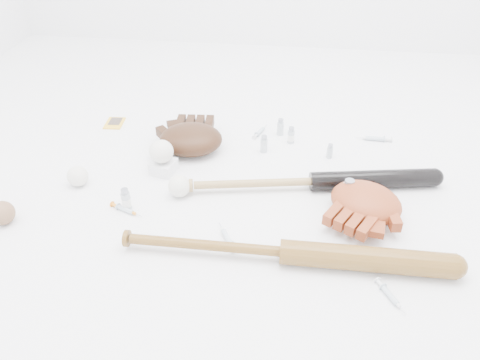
# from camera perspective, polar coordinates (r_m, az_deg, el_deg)

# --- Properties ---
(bat_dark) EXTENTS (0.89, 0.23, 0.07)m
(bat_dark) POSITION_cam_1_polar(r_m,az_deg,el_deg) (1.61, 8.92, -0.17)
(bat_dark) COLOR black
(bat_dark) RESTS_ON ground
(bat_wood) EXTENTS (0.98, 0.08, 0.07)m
(bat_wood) POSITION_cam_1_polar(r_m,az_deg,el_deg) (1.33, 5.36, -8.71)
(bat_wood) COLOR brown
(bat_wood) RESTS_ON ground
(glove_dark) EXTENTS (0.31, 0.31, 0.10)m
(glove_dark) POSITION_cam_1_polar(r_m,az_deg,el_deg) (1.81, -6.01, 5.02)
(glove_dark) COLOR #321B0D
(glove_dark) RESTS_ON ground
(glove_tan) EXTENTS (0.37, 0.37, 0.10)m
(glove_tan) POSITION_cam_1_polar(r_m,az_deg,el_deg) (1.53, 15.10, -2.55)
(glove_tan) COLOR maroon
(glove_tan) RESTS_ON ground
(trading_card) EXTENTS (0.08, 0.11, 0.01)m
(trading_card) POSITION_cam_1_polar(r_m,az_deg,el_deg) (2.08, -15.06, 6.71)
(trading_card) COLOR gold
(trading_card) RESTS_ON ground
(pedestal) EXTENTS (0.10, 0.10, 0.05)m
(pedestal) POSITION_cam_1_polar(r_m,az_deg,el_deg) (1.71, -9.32, 1.61)
(pedestal) COLOR white
(pedestal) RESTS_ON ground
(baseball_on_pedestal) EXTENTS (0.08, 0.08, 0.08)m
(baseball_on_pedestal) POSITION_cam_1_polar(r_m,az_deg,el_deg) (1.67, -9.53, 3.44)
(baseball_on_pedestal) COLOR white
(baseball_on_pedestal) RESTS_ON pedestal
(baseball_left) EXTENTS (0.07, 0.07, 0.07)m
(baseball_left) POSITION_cam_1_polar(r_m,az_deg,el_deg) (1.71, -19.18, 0.45)
(baseball_left) COLOR white
(baseball_left) RESTS_ON ground
(baseball_upper) EXTENTS (0.07, 0.07, 0.07)m
(baseball_upper) POSITION_cam_1_polar(r_m,az_deg,el_deg) (1.77, -9.85, 3.51)
(baseball_upper) COLOR white
(baseball_upper) RESTS_ON ground
(baseball_mid) EXTENTS (0.07, 0.07, 0.07)m
(baseball_mid) POSITION_cam_1_polar(r_m,az_deg,el_deg) (1.58, -7.43, -0.75)
(baseball_mid) COLOR white
(baseball_mid) RESTS_ON ground
(baseball_aged) EXTENTS (0.08, 0.08, 0.08)m
(baseball_aged) POSITION_cam_1_polar(r_m,az_deg,el_deg) (1.63, -27.00, -3.60)
(baseball_aged) COLOR brown
(baseball_aged) RESTS_ON ground
(syringe_0) EXTENTS (0.14, 0.08, 0.02)m
(syringe_0) POSITION_cam_1_polar(r_m,az_deg,el_deg) (1.56, -13.79, -3.52)
(syringe_0) COLOR #ADBCC6
(syringe_0) RESTS_ON ground
(syringe_1) EXTENTS (0.09, 0.14, 0.02)m
(syringe_1) POSITION_cam_1_polar(r_m,az_deg,el_deg) (1.41, -1.60, -7.01)
(syringe_1) COLOR #ADBCC6
(syringe_1) RESTS_ON ground
(syringe_2) EXTENTS (0.07, 0.14, 0.02)m
(syringe_2) POSITION_cam_1_polar(r_m,az_deg,el_deg) (1.94, 2.47, 5.93)
(syringe_2) COLOR #ADBCC6
(syringe_2) RESTS_ON ground
(syringe_3) EXTENTS (0.09, 0.13, 0.02)m
(syringe_3) POSITION_cam_1_polar(r_m,az_deg,el_deg) (1.32, 17.82, -13.23)
(syringe_3) COLOR #ADBCC6
(syringe_3) RESTS_ON ground
(syringe_4) EXTENTS (0.16, 0.03, 0.02)m
(syringe_4) POSITION_cam_1_polar(r_m,az_deg,el_deg) (1.96, 16.11, 4.88)
(syringe_4) COLOR #ADBCC6
(syringe_4) RESTS_ON ground
(vial_0) EXTENTS (0.03, 0.03, 0.07)m
(vial_0) POSITION_cam_1_polar(r_m,az_deg,el_deg) (1.92, 4.95, 6.47)
(vial_0) COLOR #AFB9C0
(vial_0) RESTS_ON ground
(vial_1) EXTENTS (0.02, 0.02, 0.06)m
(vial_1) POSITION_cam_1_polar(r_m,az_deg,el_deg) (1.80, 10.89, 3.50)
(vial_1) COLOR #AFB9C0
(vial_1) RESTS_ON ground
(vial_2) EXTENTS (0.03, 0.03, 0.07)m
(vial_2) POSITION_cam_1_polar(r_m,az_deg,el_deg) (1.80, 2.94, 4.43)
(vial_2) COLOR #AFB9C0
(vial_2) RESTS_ON ground
(vial_3) EXTENTS (0.04, 0.04, 0.09)m
(vial_3) POSITION_cam_1_polar(r_m,az_deg,el_deg) (1.56, 13.04, -1.44)
(vial_3) COLOR #AFB9C0
(vial_3) RESTS_ON ground
(vial_4) EXTENTS (0.03, 0.03, 0.08)m
(vial_4) POSITION_cam_1_polar(r_m,az_deg,el_deg) (1.55, -13.73, -2.26)
(vial_4) COLOR #AFB9C0
(vial_4) RESTS_ON ground
(vial_5) EXTENTS (0.03, 0.03, 0.07)m
(vial_5) POSITION_cam_1_polar(r_m,az_deg,el_deg) (1.87, 6.24, 5.47)
(vial_5) COLOR #AFB9C0
(vial_5) RESTS_ON ground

